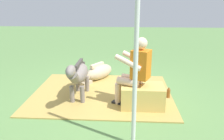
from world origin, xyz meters
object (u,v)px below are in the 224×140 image
at_px(soda_bottle, 168,93).
at_px(pony_standing, 78,74).
at_px(hay_bale, 142,96).
at_px(tent_pole_left, 136,65).
at_px(pony_lying, 97,73).
at_px(person_seated, 135,70).

bearing_deg(soda_bottle, pony_standing, 4.18).
xyz_separation_m(hay_bale, pony_standing, (1.24, -0.28, 0.31)).
bearing_deg(pony_standing, tent_pole_left, 126.06).
relative_size(hay_bale, pony_standing, 0.58).
height_order(pony_lying, tent_pole_left, tent_pole_left).
relative_size(person_seated, pony_standing, 0.98).
bearing_deg(soda_bottle, hay_bale, 36.34).
bearing_deg(tent_pole_left, hay_bale, -99.84).
bearing_deg(hay_bale, pony_standing, -12.76).
distance_m(hay_bale, person_seated, 0.52).
bearing_deg(pony_standing, person_seated, 167.81).
distance_m(pony_standing, soda_bottle, 1.85).
bearing_deg(hay_bale, soda_bottle, -143.66).
bearing_deg(person_seated, hay_bale, 163.25).
distance_m(pony_lying, soda_bottle, 1.88).
bearing_deg(pony_lying, tent_pole_left, 107.85).
bearing_deg(pony_lying, soda_bottle, 147.45).
xyz_separation_m(person_seated, soda_bottle, (-0.71, -0.37, -0.59)).
xyz_separation_m(person_seated, tent_pole_left, (0.05, 1.19, 0.44)).
xyz_separation_m(person_seated, pony_standing, (1.09, -0.23, -0.19)).
xyz_separation_m(pony_lying, soda_bottle, (-1.59, 1.01, -0.07)).
bearing_deg(tent_pole_left, pony_standing, -53.94).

